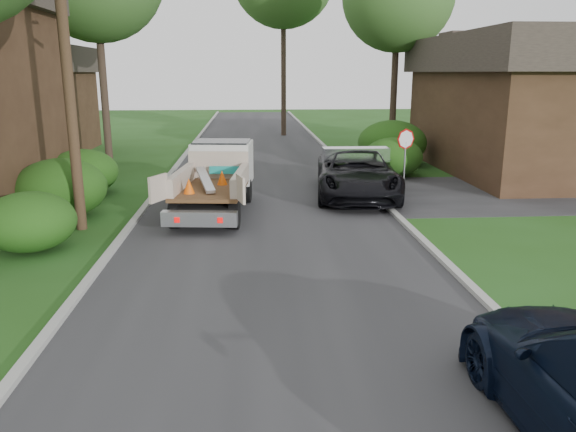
# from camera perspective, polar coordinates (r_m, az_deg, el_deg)

# --- Properties ---
(ground) EXTENTS (120.00, 120.00, 0.00)m
(ground) POSITION_cam_1_polar(r_m,az_deg,el_deg) (12.15, -1.13, -7.20)
(ground) COLOR #214A15
(ground) RESTS_ON ground
(road) EXTENTS (8.00, 90.00, 0.02)m
(road) POSITION_cam_1_polar(r_m,az_deg,el_deg) (21.75, -2.45, 2.52)
(road) COLOR #28282B
(road) RESTS_ON ground
(curb_left) EXTENTS (0.20, 90.00, 0.12)m
(curb_left) POSITION_cam_1_polar(r_m,az_deg,el_deg) (22.02, -13.19, 2.44)
(curb_left) COLOR #9E9E99
(curb_left) RESTS_ON ground
(curb_right) EXTENTS (0.20, 90.00, 0.12)m
(curb_right) POSITION_cam_1_polar(r_m,az_deg,el_deg) (22.23, 8.19, 2.78)
(curb_right) COLOR #9E9E99
(curb_right) RESTS_ON ground
(stop_sign) EXTENTS (0.71, 0.32, 2.48)m
(stop_sign) POSITION_cam_1_polar(r_m,az_deg,el_deg) (21.25, 11.83, 6.79)
(stop_sign) COLOR slate
(stop_sign) RESTS_ON ground
(utility_pole) EXTENTS (2.42, 1.25, 10.00)m
(utility_pole) POSITION_cam_1_polar(r_m,az_deg,el_deg) (17.01, -21.68, 15.78)
(utility_pole) COLOR #382619
(utility_pole) RESTS_ON ground
(house_left_far) EXTENTS (7.56, 7.56, 6.00)m
(house_left_far) POSITION_cam_1_polar(r_m,az_deg,el_deg) (35.75, -25.69, 10.71)
(house_left_far) COLOR #372416
(house_left_far) RESTS_ON ground
(house_right) EXTENTS (9.72, 12.96, 6.20)m
(house_right) POSITION_cam_1_polar(r_m,az_deg,el_deg) (28.71, 24.62, 10.48)
(house_right) COLOR #372416
(house_right) RESTS_ON ground
(hedge_left_a) EXTENTS (2.34, 2.34, 1.53)m
(hedge_left_a) POSITION_cam_1_polar(r_m,az_deg,el_deg) (15.80, -24.81, -0.53)
(hedge_left_a) COLOR #1A430F
(hedge_left_a) RESTS_ON ground
(hedge_left_b) EXTENTS (2.86, 2.86, 1.87)m
(hedge_left_b) POSITION_cam_1_polar(r_m,az_deg,el_deg) (19.08, -22.10, 2.64)
(hedge_left_b) COLOR #1A430F
(hedge_left_b) RESTS_ON ground
(hedge_left_c) EXTENTS (2.60, 2.60, 1.70)m
(hedge_left_c) POSITION_cam_1_polar(r_m,az_deg,el_deg) (22.48, -20.13, 4.23)
(hedge_left_c) COLOR #1A430F
(hedge_left_c) RESTS_ON ground
(hedge_right_a) EXTENTS (2.60, 2.60, 1.70)m
(hedge_right_a) POSITION_cam_1_polar(r_m,az_deg,el_deg) (25.36, 10.62, 5.92)
(hedge_right_a) COLOR #1A430F
(hedge_right_a) RESTS_ON ground
(hedge_right_b) EXTENTS (3.38, 3.38, 2.21)m
(hedge_right_b) POSITION_cam_1_polar(r_m,az_deg,el_deg) (28.38, 10.52, 7.32)
(hedge_right_b) COLOR #1A430F
(hedge_right_b) RESTS_ON ground
(flatbed_truck) EXTENTS (2.91, 5.87, 2.15)m
(flatbed_truck) POSITION_cam_1_polar(r_m,az_deg,el_deg) (19.10, -7.11, 4.31)
(flatbed_truck) COLOR black
(flatbed_truck) RESTS_ON ground
(black_pickup) EXTENTS (3.60, 6.52, 1.73)m
(black_pickup) POSITION_cam_1_polar(r_m,az_deg,el_deg) (20.86, 7.04, 4.31)
(black_pickup) COLOR black
(black_pickup) RESTS_ON ground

